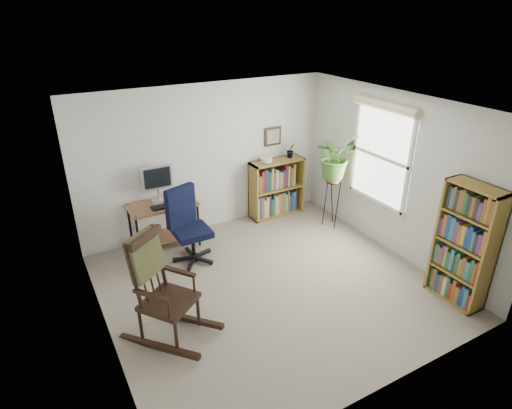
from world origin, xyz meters
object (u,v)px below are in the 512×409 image
low_bookshelf (277,188)px  office_chair (192,226)px  rocking_chair (168,288)px  desk (164,225)px  tall_bookshelf (465,245)px

low_bookshelf → office_chair: bearing=-158.9°
office_chair → rocking_chair: (-0.81, -1.35, 0.08)m
office_chair → rocking_chair: 1.58m
desk → low_bookshelf: bearing=3.3°
desk → office_chair: office_chair is taller
tall_bookshelf → office_chair: bearing=136.2°
office_chair → tall_bookshelf: (2.59, -2.48, 0.22)m
desk → tall_bookshelf: bearing=-47.6°
rocking_chair → desk: bearing=37.2°
rocking_chair → tall_bookshelf: bearing=-54.5°
rocking_chair → low_bookshelf: bearing=1.5°
rocking_chair → low_bookshelf: rocking_chair is taller
low_bookshelf → tall_bookshelf: size_ratio=0.65×
office_chair → tall_bookshelf: bearing=-62.0°
rocking_chair → low_bookshelf: 3.40m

